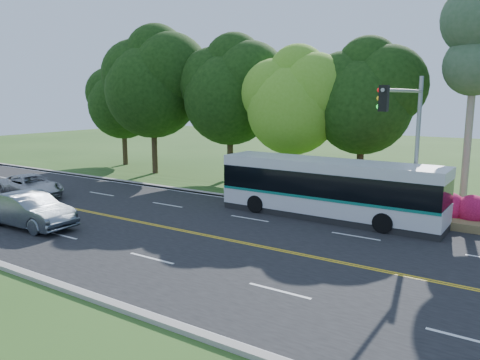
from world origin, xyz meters
The scene contains 12 objects.
ground centered at (0.00, 0.00, 0.00)m, with size 120.00×120.00×0.00m, color #2A4C19.
road centered at (0.00, 0.00, 0.01)m, with size 60.00×14.00×0.02m, color black.
curb_north centered at (0.00, 7.15, 0.07)m, with size 60.00×0.30×0.15m, color #9A958B.
curb_south centered at (0.00, -7.15, 0.07)m, with size 60.00×0.30×0.15m, color #9A958B.
grass_verge centered at (0.00, 9.00, 0.05)m, with size 60.00×4.00×0.10m, color #2A4C19.
lane_markings centered at (-0.09, 0.00, 0.02)m, with size 57.60×13.82×0.00m.
tree_row centered at (-5.15, 12.13, 6.73)m, with size 44.70×9.10×13.84m.
bougainvillea_hedge centered at (7.18, 8.15, 0.72)m, with size 9.50×2.25×1.50m.
traffic_signal centered at (6.49, 5.40, 4.67)m, with size 0.42×6.10×7.00m.
transit_bus centered at (2.70, 5.80, 1.47)m, with size 11.24×2.60×2.93m.
sedan centered at (-8.33, -3.45, 0.84)m, with size 1.74×4.98×1.64m, color #555F67.
suv centered at (-14.53, 0.67, 0.69)m, with size 2.21×4.79×1.33m, color #ABADB0.
Camera 1 is at (11.58, -15.81, 6.07)m, focal length 35.00 mm.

